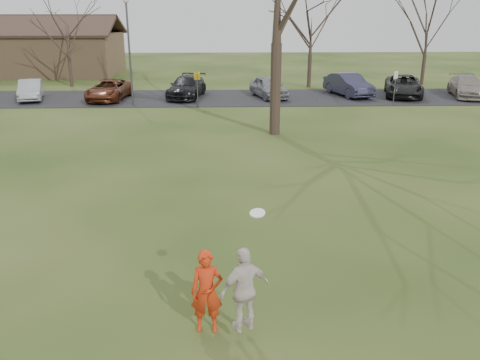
% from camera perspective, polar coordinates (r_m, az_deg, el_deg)
% --- Properties ---
extents(ground, '(120.00, 120.00, 0.00)m').
position_cam_1_polar(ground, '(10.06, 0.75, -15.74)').
color(ground, '#1E380F').
rests_on(ground, ground).
extents(parking_strip, '(62.00, 6.50, 0.04)m').
position_cam_1_polar(parking_strip, '(33.74, -1.14, 9.38)').
color(parking_strip, black).
rests_on(parking_strip, ground).
extents(player_defender, '(0.59, 0.39, 1.63)m').
position_cam_1_polar(player_defender, '(9.40, -3.81, -12.60)').
color(player_defender, red).
rests_on(player_defender, ground).
extents(car_1, '(2.32, 4.07, 1.27)m').
position_cam_1_polar(car_1, '(35.51, -22.77, 9.48)').
color(car_1, '#A0A2A6').
rests_on(car_1, parking_strip).
extents(car_2, '(2.53, 4.76, 1.27)m').
position_cam_1_polar(car_2, '(33.88, -14.74, 9.93)').
color(car_2, '#592714').
rests_on(car_2, parking_strip).
extents(car_3, '(2.69, 5.00, 1.38)m').
position_cam_1_polar(car_3, '(33.84, -6.10, 10.52)').
color(car_3, black).
rests_on(car_3, parking_strip).
extents(car_4, '(2.67, 4.31, 1.37)m').
position_cam_1_polar(car_4, '(33.69, 3.28, 10.55)').
color(car_4, gray).
rests_on(car_4, parking_strip).
extents(car_5, '(2.79, 4.72, 1.47)m').
position_cam_1_polar(car_5, '(35.10, 12.27, 10.59)').
color(car_5, '#2E2E45').
rests_on(car_5, parking_strip).
extents(car_6, '(3.55, 5.42, 1.39)m').
position_cam_1_polar(car_6, '(35.81, 18.16, 10.18)').
color(car_6, black).
rests_on(car_6, parking_strip).
extents(car_7, '(2.87, 4.93, 1.34)m').
position_cam_1_polar(car_7, '(37.14, 24.48, 9.68)').
color(car_7, gray).
rests_on(car_7, parking_strip).
extents(catching_play, '(1.03, 0.77, 2.24)m').
position_cam_1_polar(catching_play, '(9.04, 0.54, -12.38)').
color(catching_play, beige).
rests_on(catching_play, ground).
extents(building, '(20.60, 8.50, 5.14)m').
position_cam_1_polar(building, '(50.37, -25.42, 13.04)').
color(building, '#8C6D4C').
rests_on(building, ground).
extents(lamp_post, '(0.34, 0.34, 6.27)m').
position_cam_1_polar(lamp_post, '(31.30, -12.60, 15.46)').
color(lamp_post, '#47474C').
rests_on(lamp_post, ground).
extents(sign_yellow, '(0.35, 0.35, 2.08)m').
position_cam_1_polar(sign_yellow, '(30.59, -4.91, 11.01)').
color(sign_yellow, '#47474C').
rests_on(sign_yellow, ground).
extents(sign_white, '(0.35, 0.35, 2.08)m').
position_cam_1_polar(sign_white, '(32.26, 17.29, 10.66)').
color(sign_white, '#47474C').
rests_on(sign_white, ground).
extents(small_tree_row, '(55.00, 5.90, 8.50)m').
position_cam_1_polar(small_tree_row, '(38.64, 5.51, 16.33)').
color(small_tree_row, '#352821').
rests_on(small_tree_row, ground).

